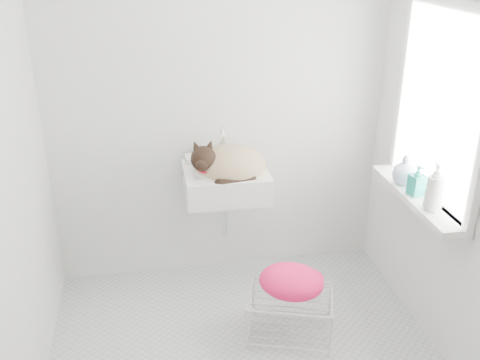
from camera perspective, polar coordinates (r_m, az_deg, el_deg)
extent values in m
cube|color=silver|center=(3.23, 0.68, -18.19)|extent=(2.20, 2.00, 0.02)
cube|color=white|center=(3.50, -2.31, 8.77)|extent=(2.20, 0.02, 2.50)
cube|color=white|center=(2.96, 22.25, 4.12)|extent=(0.02, 2.00, 2.50)
cube|color=white|center=(2.60, -23.71, 1.22)|extent=(0.02, 2.00, 2.50)
cube|color=white|center=(3.09, 20.42, 7.13)|extent=(0.01, 0.80, 1.00)
cube|color=white|center=(3.08, 20.17, 7.12)|extent=(0.04, 0.90, 1.10)
cube|color=white|center=(3.23, 17.95, -1.72)|extent=(0.16, 0.88, 0.04)
cube|color=white|center=(3.39, -1.55, 1.10)|extent=(0.52, 0.45, 0.21)
ellipsoid|color=tan|center=(3.37, -1.02, 1.54)|extent=(0.46, 0.40, 0.22)
sphere|color=black|center=(3.25, -3.73, 2.51)|extent=(0.17, 0.17, 0.16)
torus|color=red|center=(3.26, -3.38, 1.76)|extent=(0.15, 0.15, 0.06)
cube|color=silver|center=(3.30, 5.24, -13.81)|extent=(0.55, 0.46, 0.28)
ellipsoid|color=#FF2010|center=(3.22, 5.37, -11.28)|extent=(0.46, 0.41, 0.16)
imported|color=white|center=(3.07, 19.44, -2.93)|extent=(0.10, 0.10, 0.22)
imported|color=teal|center=(3.21, 17.88, -1.45)|extent=(0.09, 0.09, 0.18)
imported|color=silver|center=(3.34, 16.70, -0.34)|extent=(0.18, 0.18, 0.18)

